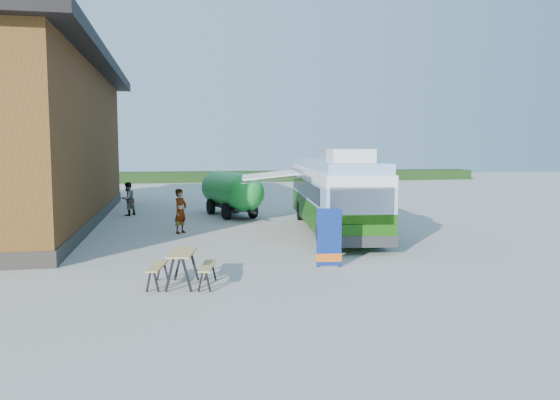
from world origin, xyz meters
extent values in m
plane|color=#BCB7AD|center=(0.00, 0.00, 0.00)|extent=(100.00, 100.00, 0.00)
cube|color=brown|center=(-10.50, 10.00, 3.50)|extent=(8.00, 20.00, 7.00)
cube|color=#332D28|center=(-10.50, 10.00, 0.25)|extent=(8.10, 20.10, 0.50)
cube|color=#264419|center=(8.00, 38.00, 0.50)|extent=(40.00, 3.00, 1.00)
cube|color=#266010|center=(3.37, 5.35, 0.82)|extent=(3.64, 11.16, 1.00)
cube|color=#8DB3DD|center=(3.37, 5.35, 1.73)|extent=(3.64, 11.16, 0.82)
cube|color=black|center=(2.30, 5.95, 1.73)|extent=(1.19, 9.06, 0.64)
cube|color=black|center=(4.55, 5.66, 1.73)|extent=(1.19, 9.06, 0.64)
cube|color=white|center=(3.37, 5.35, 2.35)|extent=(3.64, 11.16, 0.41)
cube|color=#8DB3DD|center=(3.37, 5.35, 2.74)|extent=(3.48, 10.96, 0.37)
cube|color=white|center=(2.93, 1.91, 3.15)|extent=(1.66, 1.81, 0.46)
cube|color=black|center=(2.68, -0.05, 1.60)|extent=(2.05, 0.32, 1.19)
cube|color=#2D2D2D|center=(2.69, 0.00, 0.46)|extent=(2.34, 0.49, 0.37)
cube|color=#2D2D2D|center=(4.05, 10.71, 0.46)|extent=(2.34, 0.49, 0.37)
cylinder|color=black|center=(1.90, 1.86, 0.46)|extent=(0.39, 0.94, 0.91)
cylinder|color=black|center=(3.92, 1.60, 0.46)|extent=(0.39, 0.94, 0.91)
cylinder|color=black|center=(2.76, 8.65, 0.46)|extent=(0.39, 0.94, 0.91)
cylinder|color=black|center=(4.78, 8.39, 0.46)|extent=(0.39, 0.94, 0.91)
cube|color=white|center=(0.64, 5.09, 2.44)|extent=(2.59, 3.73, 0.28)
cube|color=#A5A8AD|center=(1.72, 4.95, 2.61)|extent=(0.62, 3.77, 0.15)
cylinder|color=#A5A8AD|center=(0.46, 3.66, 2.34)|extent=(2.26, 0.33, 0.29)
cylinder|color=#A5A8AD|center=(0.83, 6.51, 2.34)|extent=(2.26, 0.33, 0.29)
cube|color=navy|center=(1.23, -1.37, 0.85)|extent=(0.72, 0.12, 1.70)
cube|color=#E15C15|center=(1.23, -1.37, 0.27)|extent=(0.74, 0.13, 0.24)
cube|color=#A5A8AD|center=(1.23, -1.37, 0.03)|extent=(0.53, 0.24, 0.05)
cylinder|color=#A5A8AD|center=(1.23, -1.35, 0.85)|extent=(0.03, 0.03, 1.70)
cube|color=tan|center=(-2.96, -2.74, 0.84)|extent=(0.81, 1.43, 0.05)
cube|color=tan|center=(-3.57, -2.63, 0.51)|extent=(0.54, 1.38, 0.04)
cube|color=tan|center=(-2.35, -2.86, 0.51)|extent=(0.54, 1.38, 0.04)
cube|color=black|center=(-3.27, -3.26, 0.42)|extent=(0.07, 0.07, 0.83)
cube|color=black|center=(-2.87, -3.34, 0.42)|extent=(0.07, 0.07, 0.83)
cube|color=black|center=(-3.05, -2.15, 0.42)|extent=(0.07, 0.07, 0.83)
cube|color=black|center=(-2.65, -2.23, 0.42)|extent=(0.07, 0.07, 0.83)
imported|color=#999999|center=(-2.87, 5.75, 0.89)|extent=(0.74, 0.78, 1.78)
imported|color=#999999|center=(-5.39, 12.00, 0.84)|extent=(1.02, 1.04, 1.69)
cylinder|color=green|center=(-0.30, 10.80, 1.32)|extent=(2.68, 4.23, 1.76)
sphere|color=green|center=(0.19, 8.90, 1.32)|extent=(1.76, 1.76, 1.76)
sphere|color=green|center=(-0.78, 12.70, 1.32)|extent=(1.76, 1.76, 1.76)
cube|color=black|center=(-0.30, 10.80, 0.54)|extent=(2.15, 4.27, 0.20)
cube|color=black|center=(0.33, 8.33, 0.49)|extent=(0.40, 1.17, 0.10)
cylinder|color=black|center=(-0.67, 9.49, 0.39)|extent=(0.43, 0.82, 0.78)
cylinder|color=black|center=(0.66, 9.83, 0.39)|extent=(0.43, 0.82, 0.78)
cylinder|color=black|center=(-1.25, 11.77, 0.39)|extent=(0.43, 0.82, 0.78)
cylinder|color=black|center=(0.08, 12.11, 0.39)|extent=(0.43, 0.82, 0.78)
camera|label=1|loc=(-3.16, -16.28, 3.46)|focal=35.00mm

